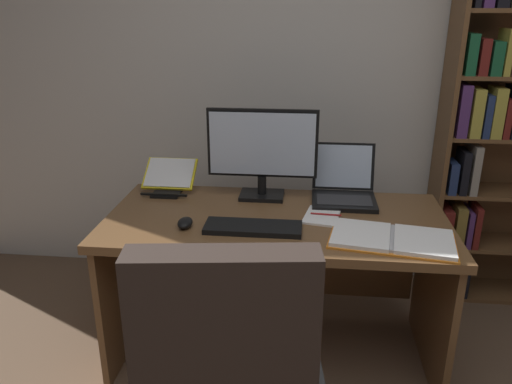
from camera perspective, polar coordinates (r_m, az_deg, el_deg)
The scene contains 11 objects.
wall_back at distance 3.06m, azimuth 7.67°, elevation 12.78°, with size 5.63×0.12×2.51m, color beige.
desk at distance 2.46m, azimuth 2.38°, elevation -6.56°, with size 1.56×0.76×0.74m.
bookshelf at distance 3.07m, azimuth 25.90°, elevation 5.90°, with size 0.79×0.29×1.97m.
monitor at distance 2.47m, azimuth 0.71°, elevation 4.50°, with size 0.54×0.16×0.45m.
laptop at distance 2.53m, azimuth 9.96°, elevation 0.34°, with size 0.31×0.32×0.26m.
keyboard at distance 2.17m, azimuth -0.33°, elevation -4.06°, with size 0.42×0.15×0.02m, color black.
computer_mouse at distance 2.22m, azimuth -8.08°, elevation -3.49°, with size 0.06×0.10×0.04m, color black.
reading_stand_with_book at distance 2.65m, azimuth -9.86°, elevation 1.65°, with size 0.27×0.24×0.15m.
open_binder at distance 2.14m, azimuth 15.22°, elevation -5.17°, with size 0.54×0.36×0.02m.
notepad at distance 2.32m, azimuth 7.47°, elevation -2.72°, with size 0.15×0.21×0.01m, color white.
pen at distance 2.32m, azimuth 7.97°, elevation -2.54°, with size 0.01×0.01×0.14m, color maroon.
Camera 1 is at (-0.08, -0.92, 1.66)m, focal length 35.12 mm.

